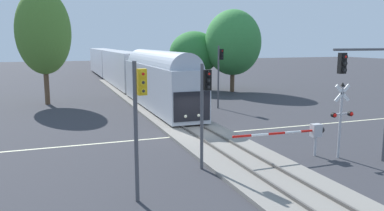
% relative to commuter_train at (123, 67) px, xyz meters
% --- Properties ---
extents(ground_plane, '(220.00, 220.00, 0.00)m').
position_rel_commuter_train_xyz_m(ground_plane, '(-0.00, -29.71, -2.74)').
color(ground_plane, '#333338').
extents(road_centre_stripe, '(44.00, 0.20, 0.01)m').
position_rel_commuter_train_xyz_m(road_centre_stripe, '(-0.00, -29.71, -2.74)').
color(road_centre_stripe, beige).
rests_on(road_centre_stripe, ground).
extents(railway_track, '(4.40, 80.00, 0.32)m').
position_rel_commuter_train_xyz_m(railway_track, '(-0.00, -29.71, -2.64)').
color(railway_track, gray).
rests_on(railway_track, ground).
extents(commuter_train, '(3.04, 60.12, 5.16)m').
position_rel_commuter_train_xyz_m(commuter_train, '(0.00, 0.00, 0.00)').
color(commuter_train, '#B2B7C1').
rests_on(commuter_train, railway_track).
extents(crossing_gate_near, '(5.64, 0.40, 1.80)m').
position_rel_commuter_train_xyz_m(crossing_gate_near, '(3.60, -36.45, -1.35)').
color(crossing_gate_near, '#B7B7BC').
rests_on(crossing_gate_near, ground).
extents(crossing_signal_mast, '(1.36, 0.44, 4.14)m').
position_rel_commuter_train_xyz_m(crossing_signal_mast, '(5.17, -37.21, -0.21)').
color(crossing_signal_mast, '#B2B2B7').
rests_on(crossing_signal_mast, ground).
extents(traffic_signal_median, '(0.53, 0.38, 5.23)m').
position_rel_commuter_train_xyz_m(traffic_signal_median, '(-2.38, -36.38, 0.77)').
color(traffic_signal_median, '#4C4C51').
rests_on(traffic_signal_median, ground).
extents(traffic_signal_near_right, '(4.08, 0.38, 6.13)m').
position_rel_commuter_train_xyz_m(traffic_signal_near_right, '(6.01, -38.49, 1.87)').
color(traffic_signal_near_right, '#4C4C51').
rests_on(traffic_signal_near_right, ground).
extents(traffic_signal_near_left, '(0.53, 0.38, 5.54)m').
position_rel_commuter_train_xyz_m(traffic_signal_near_left, '(-6.21, -39.18, 0.97)').
color(traffic_signal_near_left, '#4C4C51').
rests_on(traffic_signal_near_left, ground).
extents(traffic_signal_far_side, '(0.53, 0.38, 5.90)m').
position_rel_commuter_train_xyz_m(traffic_signal_far_side, '(5.54, -20.47, 1.21)').
color(traffic_signal_far_side, '#4C4C51').
rests_on(traffic_signal_far_side, ground).
extents(oak_behind_train, '(5.30, 5.30, 11.40)m').
position_rel_commuter_train_xyz_m(oak_behind_train, '(-9.89, -12.42, 4.47)').
color(oak_behind_train, brown).
rests_on(oak_behind_train, ground).
extents(elm_centre_background, '(6.38, 6.38, 7.63)m').
position_rel_commuter_train_xyz_m(elm_centre_background, '(8.12, -6.47, 2.04)').
color(elm_centre_background, brown).
rests_on(elm_centre_background, ground).
extents(oak_far_right, '(7.04, 7.04, 10.25)m').
position_rel_commuter_train_xyz_m(oak_far_right, '(12.13, -9.67, 3.43)').
color(oak_far_right, brown).
rests_on(oak_far_right, ground).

